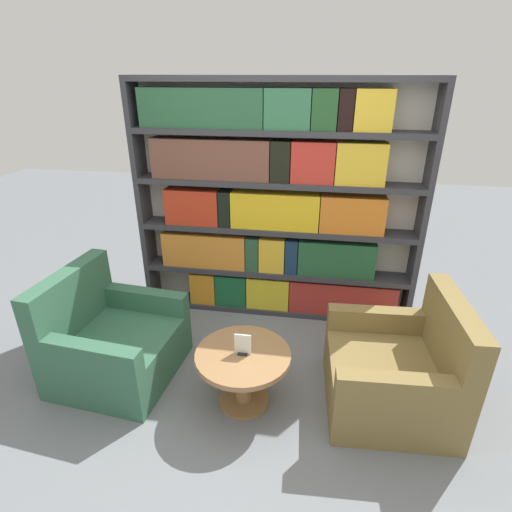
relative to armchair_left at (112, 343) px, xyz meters
name	(u,v)px	position (x,y,z in m)	size (l,w,h in m)	color
ground_plane	(251,415)	(1.17, -0.29, -0.28)	(14.00, 14.00, 0.00)	slate
bookshelf	(274,207)	(1.14, 1.17, 0.81)	(2.63, 0.30, 2.22)	silver
armchair_left	(112,343)	(0.00, 0.00, 0.00)	(0.94, 0.96, 0.87)	#336047
armchair_right	(397,372)	(2.18, 0.00, 0.00)	(0.91, 0.93, 0.87)	olive
coffee_table	(243,368)	(1.09, -0.17, 0.04)	(0.68, 0.68, 0.45)	olive
table_sign	(243,346)	(1.09, -0.17, 0.23)	(0.12, 0.06, 0.16)	black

